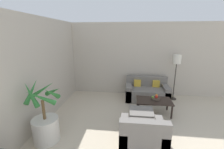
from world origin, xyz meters
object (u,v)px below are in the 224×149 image
object	(u,v)px
sofa_loveseat	(147,92)
apple_red	(157,97)
fruit_bowl	(155,98)
orange_fruit	(157,96)
armchair	(142,136)
coffee_table	(154,102)
ottoman	(141,117)
potted_palm	(45,123)
floor_lamp	(177,63)
apple_green	(153,97)

from	to	relation	value
sofa_loveseat	apple_red	bearing A→B (deg)	-79.96
fruit_bowl	orange_fruit	bearing A→B (deg)	57.88
sofa_loveseat	armchair	distance (m)	2.50
coffee_table	armchair	bearing A→B (deg)	-106.82
ottoman	orange_fruit	bearing A→B (deg)	57.19
coffee_table	apple_red	size ratio (longest dim) A/B	12.04
fruit_bowl	potted_palm	bearing A→B (deg)	-148.60
fruit_bowl	ottoman	size ratio (longest dim) A/B	0.43
coffee_table	fruit_bowl	distance (m)	0.11
floor_lamp	coffee_table	bearing A→B (deg)	-127.29
potted_palm	apple_green	bearing A→B (deg)	31.64
potted_palm	sofa_loveseat	world-z (taller)	potted_palm
coffee_table	sofa_loveseat	bearing A→B (deg)	95.52
sofa_loveseat	ottoman	distance (m)	1.65
floor_lamp	apple_red	xyz separation A→B (m)	(-0.79, -1.08, -0.82)
sofa_loveseat	orange_fruit	size ratio (longest dim) A/B	18.39
orange_fruit	ottoman	world-z (taller)	orange_fruit
sofa_loveseat	ottoman	xyz separation A→B (m)	(-0.31, -1.62, -0.08)
floor_lamp	orange_fruit	world-z (taller)	floor_lamp
floor_lamp	fruit_bowl	world-z (taller)	floor_lamp
ottoman	potted_palm	bearing A→B (deg)	-157.65
orange_fruit	potted_palm	bearing A→B (deg)	-147.90
apple_red	apple_green	world-z (taller)	apple_red
ottoman	apple_red	bearing A→B (deg)	54.61
potted_palm	armchair	xyz separation A→B (m)	(2.05, 0.01, -0.15)
orange_fruit	ottoman	size ratio (longest dim) A/B	0.13
potted_palm	fruit_bowl	bearing A→B (deg)	31.40
apple_green	sofa_loveseat	bearing A→B (deg)	93.54
apple_red	fruit_bowl	bearing A→B (deg)	144.18
sofa_loveseat	apple_red	xyz separation A→B (m)	(0.17, -0.96, 0.23)
sofa_loveseat	floor_lamp	world-z (taller)	floor_lamp
apple_green	armchair	bearing A→B (deg)	-105.12
fruit_bowl	orange_fruit	distance (m)	0.10
orange_fruit	armchair	distance (m)	1.71
apple_red	ottoman	size ratio (longest dim) A/B	0.14
apple_red	apple_green	size ratio (longest dim) A/B	1.21
coffee_table	apple_green	distance (m)	0.14
fruit_bowl	apple_red	bearing A→B (deg)	-35.82
potted_palm	sofa_loveseat	xyz separation A→B (m)	(2.40, 2.48, -0.14)
coffee_table	ottoman	distance (m)	0.76
orange_fruit	ottoman	bearing A→B (deg)	-122.81
orange_fruit	armchair	bearing A→B (deg)	-108.25
floor_lamp	apple_green	size ratio (longest dim) A/B	23.37
potted_palm	ottoman	bearing A→B (deg)	22.35
apple_green	potted_palm	bearing A→B (deg)	-148.36
sofa_loveseat	fruit_bowl	size ratio (longest dim) A/B	5.70
coffee_table	orange_fruit	size ratio (longest dim) A/B	12.40
potted_palm	armchair	bearing A→B (deg)	0.35
apple_red	armchair	xyz separation A→B (m)	(-0.52, -1.52, -0.24)
potted_palm	fruit_bowl	xyz separation A→B (m)	(2.54, 1.55, 0.03)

